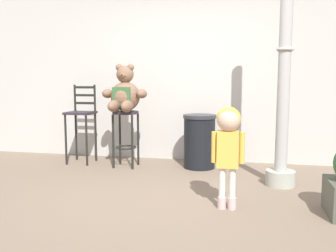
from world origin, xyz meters
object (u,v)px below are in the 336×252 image
(lamppost, at_px, (283,94))
(bar_chair_empty, at_px, (81,118))
(bar_stool_with_teddy, at_px, (126,128))
(trash_bin, at_px, (199,141))
(teddy_bear, at_px, (124,94))
(child_walking, at_px, (228,135))

(lamppost, bearing_deg, bar_chair_empty, 166.81)
(bar_stool_with_teddy, bearing_deg, lamppost, -14.44)
(lamppost, distance_m, bar_chair_empty, 2.95)
(bar_stool_with_teddy, xyz_separation_m, trash_bin, (1.05, 0.15, -0.19))
(bar_stool_with_teddy, relative_size, teddy_bear, 1.21)
(trash_bin, bearing_deg, child_walking, -73.75)
(bar_stool_with_teddy, xyz_separation_m, child_walking, (1.52, -1.47, 0.14))
(trash_bin, relative_size, lamppost, 0.28)
(bar_stool_with_teddy, xyz_separation_m, bar_chair_empty, (-0.75, 0.13, 0.11))
(lamppost, height_order, bar_chair_empty, lamppost)
(child_walking, height_order, bar_chair_empty, bar_chair_empty)
(teddy_bear, bearing_deg, bar_chair_empty, 167.88)
(trash_bin, height_order, bar_chair_empty, bar_chair_empty)
(teddy_bear, xyz_separation_m, lamppost, (2.10, -0.51, 0.03))
(bar_stool_with_teddy, distance_m, trash_bin, 1.07)
(bar_stool_with_teddy, bearing_deg, bar_chair_empty, 170.40)
(bar_stool_with_teddy, height_order, lamppost, lamppost)
(trash_bin, bearing_deg, bar_chair_empty, -179.18)
(bar_chair_empty, bearing_deg, teddy_bear, -12.12)
(bar_chair_empty, bearing_deg, bar_stool_with_teddy, -9.60)
(bar_stool_with_teddy, height_order, child_walking, child_walking)
(lamppost, bearing_deg, child_walking, -121.97)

